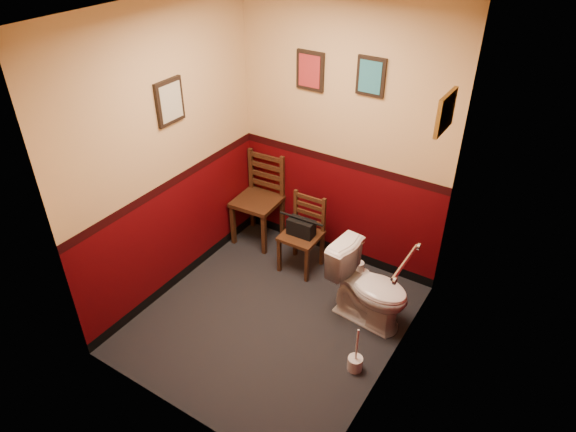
{
  "coord_description": "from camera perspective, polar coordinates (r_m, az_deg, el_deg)",
  "views": [
    {
      "loc": [
        1.97,
        -2.85,
        3.4
      ],
      "look_at": [
        0.0,
        0.25,
        1.0
      ],
      "focal_mm": 32.0,
      "sensor_mm": 36.0,
      "label": 1
    }
  ],
  "objects": [
    {
      "name": "toilet_brush",
      "position": [
        4.43,
        7.46,
        -15.85
      ],
      "size": [
        0.13,
        0.13,
        0.45
      ],
      "color": "silver",
      "rests_on": "floor"
    },
    {
      "name": "wall_right",
      "position": [
        3.62,
        12.71,
        -2.31
      ],
      "size": [
        0.0,
        2.4,
        2.7
      ],
      "primitive_type": "cube",
      "rotation": [
        1.57,
        0.0,
        -1.57
      ],
      "color": "#420306",
      "rests_on": "ground"
    },
    {
      "name": "chair_right",
      "position": [
        5.2,
        1.66,
        -2.01
      ],
      "size": [
        0.38,
        0.38,
        0.81
      ],
      "rotation": [
        0.0,
        0.0,
        0.02
      ],
      "color": "#4A2916",
      "rests_on": "floor"
    },
    {
      "name": "chair_left",
      "position": [
        5.59,
        -3.2,
        1.87
      ],
      "size": [
        0.49,
        0.49,
        0.99
      ],
      "rotation": [
        0.0,
        0.0,
        0.06
      ],
      "color": "#4A2916",
      "rests_on": "floor"
    },
    {
      "name": "framed_print_back_b",
      "position": [
        4.6,
        9.19,
        15.04
      ],
      "size": [
        0.26,
        0.04,
        0.34
      ],
      "color": "black",
      "rests_on": "wall_back"
    },
    {
      "name": "wall_left",
      "position": [
        4.66,
        -13.26,
        6.16
      ],
      "size": [
        0.0,
        2.4,
        2.7
      ],
      "primitive_type": "cube",
      "rotation": [
        1.57,
        0.0,
        1.57
      ],
      "color": "#420306",
      "rests_on": "ground"
    },
    {
      "name": "wall_back",
      "position": [
        4.95,
        5.97,
        8.51
      ],
      "size": [
        2.2,
        0.0,
        2.7
      ],
      "primitive_type": "cube",
      "rotation": [
        1.57,
        0.0,
        0.0
      ],
      "color": "#420306",
      "rests_on": "ground"
    },
    {
      "name": "wall_front",
      "position": [
        3.29,
        -13.76,
        -6.61
      ],
      "size": [
        2.2,
        0.0,
        2.7
      ],
      "primitive_type": "cube",
      "rotation": [
        -1.57,
        0.0,
        0.0
      ],
      "color": "#420306",
      "rests_on": "ground"
    },
    {
      "name": "toilet",
      "position": [
        4.67,
        9.03,
        -7.88
      ],
      "size": [
        0.79,
        0.5,
        0.73
      ],
      "primitive_type": "imported",
      "rotation": [
        0.0,
        0.0,
        1.46
      ],
      "color": "white",
      "rests_on": "floor"
    },
    {
      "name": "handbag",
      "position": [
        5.12,
        1.48,
        -1.26
      ],
      "size": [
        0.28,
        0.15,
        0.2
      ],
      "rotation": [
        0.0,
        0.0,
        0.04
      ],
      "color": "black",
      "rests_on": "chair_right"
    },
    {
      "name": "framed_print_left",
      "position": [
        4.51,
        -12.99,
        12.26
      ],
      "size": [
        0.04,
        0.3,
        0.38
      ],
      "color": "black",
      "rests_on": "wall_left"
    },
    {
      "name": "tp_stack",
      "position": [
        5.29,
        7.85,
        -6.05
      ],
      "size": [
        0.22,
        0.11,
        0.19
      ],
      "color": "silver",
      "rests_on": "floor"
    },
    {
      "name": "framed_print_right",
      "position": [
        3.81,
        17.09,
        10.95
      ],
      "size": [
        0.04,
        0.34,
        0.28
      ],
      "color": "olive",
      "rests_on": "wall_right"
    },
    {
      "name": "framed_print_back_a",
      "position": [
        4.87,
        2.47,
        15.82
      ],
      "size": [
        0.28,
        0.04,
        0.36
      ],
      "color": "black",
      "rests_on": "wall_back"
    },
    {
      "name": "grab_bar",
      "position": [
        4.05,
        12.92,
        -5.03
      ],
      "size": [
        0.05,
        0.56,
        0.06
      ],
      "color": "silver",
      "rests_on": "wall_right"
    },
    {
      "name": "ceiling",
      "position": [
        3.53,
        -2.34,
        21.71
      ],
      "size": [
        2.2,
        2.4,
        0.0
      ],
      "primitive_type": "cube",
      "rotation": [
        3.14,
        0.0,
        0.0
      ],
      "color": "silver",
      "rests_on": "ground"
    },
    {
      "name": "floor",
      "position": [
        4.85,
        -1.61,
        -11.31
      ],
      "size": [
        2.2,
        2.4,
        0.0
      ],
      "primitive_type": "cube",
      "color": "black",
      "rests_on": "ground"
    }
  ]
}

